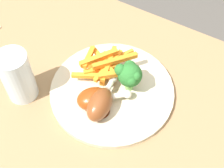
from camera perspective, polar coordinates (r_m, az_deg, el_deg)
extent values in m
cube|color=#8E6B47|center=(0.72, -3.61, -3.23)|extent=(1.23, 0.65, 0.03)
cylinder|color=brown|center=(1.39, -16.29, 6.44)|extent=(0.06, 0.06, 0.72)
cylinder|color=beige|center=(0.71, 0.00, -1.22)|extent=(0.28, 0.28, 0.01)
cylinder|color=#79BC58|center=(0.70, 3.17, -0.02)|extent=(0.02, 0.02, 0.03)
sphere|color=#266527|center=(0.67, 3.30, 1.68)|extent=(0.05, 0.05, 0.05)
sphere|color=#266527|center=(0.66, 3.54, 0.75)|extent=(0.03, 0.03, 0.03)
sphere|color=#266527|center=(0.68, 3.28, 3.26)|extent=(0.03, 0.03, 0.03)
sphere|color=#266527|center=(0.66, 4.49, 1.46)|extent=(0.02, 0.02, 0.02)
sphere|color=#266527|center=(0.67, 1.51, 2.63)|extent=(0.03, 0.03, 0.03)
sphere|color=#266527|center=(0.68, 2.03, 2.06)|extent=(0.02, 0.02, 0.02)
sphere|color=#266527|center=(0.68, 2.55, 2.63)|extent=(0.02, 0.02, 0.02)
cube|color=orange|center=(0.74, -1.08, 2.72)|extent=(0.04, 0.09, 0.01)
cube|color=orange|center=(0.71, -0.33, 3.65)|extent=(0.04, 0.10, 0.01)
cube|color=orange|center=(0.72, -0.92, 3.53)|extent=(0.02, 0.11, 0.01)
cube|color=#C66F1B|center=(0.74, -1.77, 2.57)|extent=(0.10, 0.02, 0.01)
cube|color=orange|center=(0.74, 0.84, 4.76)|extent=(0.05, 0.09, 0.01)
cube|color=orange|center=(0.72, -4.30, 4.90)|extent=(0.03, 0.06, 0.01)
cube|color=orange|center=(0.71, -3.41, 1.51)|extent=(0.09, 0.06, 0.01)
cube|color=orange|center=(0.73, -1.11, 3.71)|extent=(0.05, 0.07, 0.01)
cube|color=#C8711C|center=(0.74, 0.80, 2.59)|extent=(0.07, 0.03, 0.01)
cube|color=orange|center=(0.71, -1.85, 2.77)|extent=(0.07, 0.07, 0.01)
cube|color=orange|center=(0.71, -2.44, 4.85)|extent=(0.06, 0.09, 0.01)
cube|color=orange|center=(0.68, 0.58, 1.89)|extent=(0.06, 0.06, 0.01)
cube|color=orange|center=(0.72, -1.51, 4.15)|extent=(0.10, 0.05, 0.01)
cube|color=orange|center=(0.71, 0.55, 4.29)|extent=(0.08, 0.09, 0.01)
cylinder|color=#591F09|center=(0.69, -3.31, -3.64)|extent=(0.05, 0.05, 0.00)
ellipsoid|color=maroon|center=(0.67, -3.38, -2.74)|extent=(0.09, 0.09, 0.04)
cylinder|color=beige|center=(0.68, 1.40, -2.07)|extent=(0.03, 0.03, 0.01)
sphere|color=silver|center=(0.68, 2.80, -1.84)|extent=(0.02, 0.02, 0.02)
cylinder|color=#502210|center=(0.68, -2.19, -4.85)|extent=(0.04, 0.04, 0.00)
ellipsoid|color=brown|center=(0.66, -2.26, -3.75)|extent=(0.06, 0.09, 0.05)
cylinder|color=beige|center=(0.69, -0.23, 0.12)|extent=(0.02, 0.03, 0.01)
sphere|color=silver|center=(0.70, 0.26, 1.09)|extent=(0.02, 0.02, 0.02)
cylinder|color=silver|center=(0.70, -16.93, 1.36)|extent=(0.07, 0.07, 0.13)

